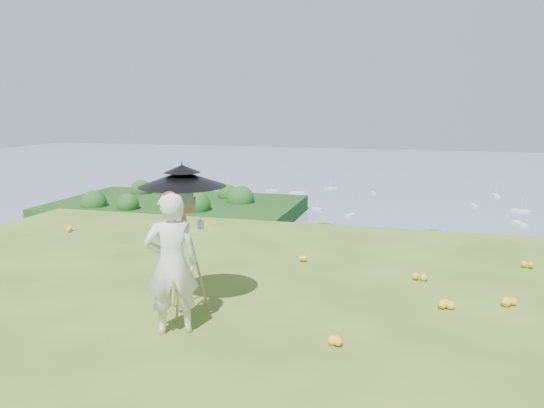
% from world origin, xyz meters
% --- Properties ---
extents(ground, '(14.00, 14.00, 0.00)m').
position_xyz_m(ground, '(0.00, 0.00, 0.00)').
color(ground, '#47621C').
rests_on(ground, ground).
extents(shoreline_tier, '(170.00, 28.00, 8.00)m').
position_xyz_m(shoreline_tier, '(0.00, 75.00, -36.00)').
color(shoreline_tier, '#666151').
rests_on(shoreline_tier, bay_water).
extents(bay_water, '(700.00, 700.00, 0.00)m').
position_xyz_m(bay_water, '(0.00, 240.00, -34.00)').
color(bay_water, gray).
rests_on(bay_water, ground).
extents(peninsula, '(90.00, 60.00, 12.00)m').
position_xyz_m(peninsula, '(-75.00, 155.00, -29.00)').
color(peninsula, '#15390F').
rests_on(peninsula, bay_water).
extents(slope_trees, '(110.00, 50.00, 6.00)m').
position_xyz_m(slope_trees, '(0.00, 35.00, -15.00)').
color(slope_trees, '#184B16').
rests_on(slope_trees, forest_slope).
extents(harbor_town, '(110.00, 22.00, 5.00)m').
position_xyz_m(harbor_town, '(0.00, 75.00, -29.50)').
color(harbor_town, silver).
rests_on(harbor_town, shoreline_tier).
extents(moored_boats, '(140.00, 140.00, 0.70)m').
position_xyz_m(moored_boats, '(-12.50, 161.00, -33.65)').
color(moored_boats, silver).
rests_on(moored_boats, bay_water).
extents(wildflowers, '(10.00, 10.50, 0.12)m').
position_xyz_m(wildflowers, '(0.00, 0.25, 0.06)').
color(wildflowers, yellow).
rests_on(wildflowers, ground).
extents(painter, '(0.76, 0.67, 1.74)m').
position_xyz_m(painter, '(-0.48, 0.56, 0.87)').
color(painter, beige).
rests_on(painter, ground).
extents(field_easel, '(0.85, 0.85, 1.70)m').
position_xyz_m(field_easel, '(-0.59, 1.16, 0.85)').
color(field_easel, '#98633F').
rests_on(field_easel, ground).
extents(sun_umbrella, '(1.53, 1.53, 0.63)m').
position_xyz_m(sun_umbrella, '(-0.60, 1.19, 1.72)').
color(sun_umbrella, black).
rests_on(sun_umbrella, field_easel).
extents(painter_cap, '(0.29, 0.31, 0.10)m').
position_xyz_m(painter_cap, '(-0.48, 0.56, 1.69)').
color(painter_cap, '#BC6769').
rests_on(painter_cap, painter).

